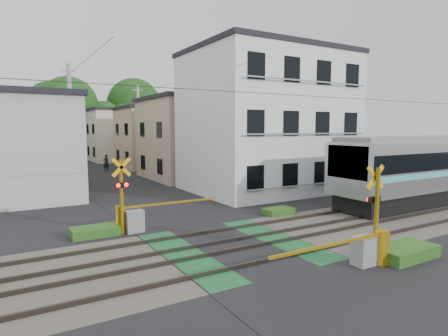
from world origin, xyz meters
TOP-DOWN VIEW (x-y plane):
  - ground at (0.00, 0.00)m, footprint 120.00×120.00m
  - track_bed at (0.00, 0.00)m, footprint 120.00×120.00m
  - crossing_signal_near at (2.59, -3.65)m, footprint 4.74×0.65m
  - crossing_signal_far at (-2.59, 3.65)m, footprint 4.74×0.65m
  - apartment_block at (8.50, 9.49)m, footprint 10.20×8.36m
  - houses_row at (0.25, 25.92)m, footprint 22.07×31.35m
  - tree_hill at (-0.90, 47.31)m, footprint 40.00×13.83m
  - catenary at (6.00, 0.03)m, footprint 60.00×5.04m
  - utility_poles at (-1.05, 23.01)m, footprint 7.90×42.00m
  - pedestrian at (1.53, 25.95)m, footprint 0.70×0.55m
  - weed_patches at (1.76, -0.09)m, footprint 10.25×8.80m

SIDE VIEW (x-z plane):
  - ground at x=0.00m, z-range 0.00..0.00m
  - track_bed at x=0.00m, z-range -0.03..0.11m
  - weed_patches at x=1.76m, z-range -0.02..0.38m
  - crossing_signal_near at x=2.59m, z-range -0.83..2.25m
  - crossing_signal_far at x=-2.59m, z-range -0.83..2.25m
  - pedestrian at x=1.53m, z-range 0.00..1.67m
  - houses_row at x=0.25m, z-range -0.16..6.64m
  - catenary at x=6.00m, z-range 0.20..7.20m
  - utility_poles at x=-1.05m, z-range 0.08..8.08m
  - apartment_block at x=8.50m, z-range 0.01..9.31m
  - tree_hill at x=-0.90m, z-range -0.20..11.77m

